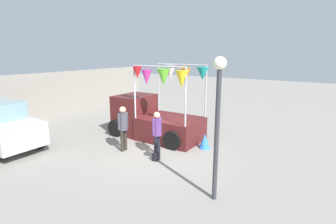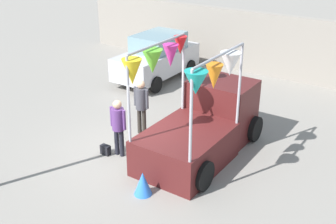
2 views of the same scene
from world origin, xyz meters
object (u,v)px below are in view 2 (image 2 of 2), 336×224
(parked_car, at_px, (157,57))
(person_customer, at_px, (118,123))
(vendor_truck, at_px, (204,121))
(person_vendor, at_px, (141,102))
(handbag, at_px, (106,150))
(folded_kite_bundle_azure, at_px, (143,183))

(parked_car, distance_m, person_customer, 6.34)
(person_customer, bearing_deg, vendor_truck, 41.03)
(vendor_truck, height_order, person_customer, vendor_truck)
(parked_car, distance_m, person_vendor, 4.98)
(parked_car, bearing_deg, person_vendor, -59.95)
(vendor_truck, distance_m, person_customer, 2.39)
(person_vendor, bearing_deg, vendor_truck, 4.81)
(person_customer, distance_m, handbag, 0.95)
(person_customer, bearing_deg, handbag, -150.26)
(parked_car, relative_size, folded_kite_bundle_azure, 6.67)
(parked_car, xyz_separation_m, folded_kite_bundle_azure, (4.44, -6.82, -0.64))
(vendor_truck, height_order, person_vendor, vendor_truck)
(person_vendor, bearing_deg, parked_car, 120.05)
(person_customer, relative_size, folded_kite_bundle_azure, 2.77)
(parked_car, bearing_deg, handbag, -67.71)
(vendor_truck, distance_m, parked_car, 6.16)
(person_customer, distance_m, folded_kite_bundle_azure, 2.13)
(vendor_truck, relative_size, parked_car, 1.04)
(parked_car, height_order, person_customer, parked_car)
(person_vendor, relative_size, handbag, 6.24)
(handbag, height_order, folded_kite_bundle_azure, folded_kite_bundle_azure)
(parked_car, bearing_deg, vendor_truck, -42.15)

